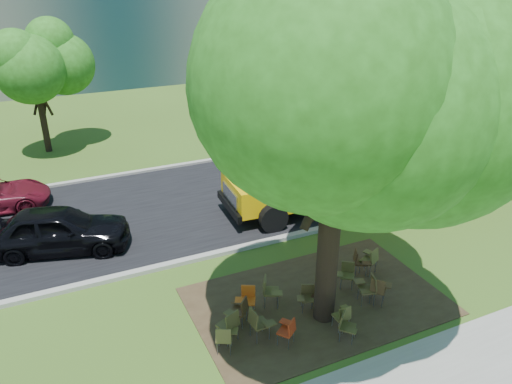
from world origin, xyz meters
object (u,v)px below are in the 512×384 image
chair_3 (307,295)px  chair_11 (321,293)px  school_bus (395,151)px  chair_10 (269,289)px  chair_9 (247,297)px  chair_12 (359,260)px  chair_6 (369,286)px  chair_8 (241,308)px  chair_1 (225,337)px  chair_2 (288,329)px  chair_4 (343,315)px  main_tree (339,95)px  chair_7 (379,288)px  chair_14 (258,322)px  chair_15 (347,272)px  chair_0 (230,322)px  chair_5 (346,325)px  chair_13 (371,258)px

chair_3 → chair_11: (0.41, -0.08, 0.02)m
school_bus → chair_10: size_ratio=14.22×
chair_9 → chair_12: (3.86, 0.26, -0.00)m
chair_6 → chair_8: size_ratio=1.08×
chair_10 → chair_1: bearing=-31.3°
school_bus → chair_6: (-5.37, -5.75, -1.27)m
chair_2 → chair_4: size_ratio=1.00×
main_tree → chair_3: size_ratio=12.46×
chair_6 → chair_7: chair_6 is taller
chair_9 → chair_14: bearing=108.5°
chair_6 → chair_15: size_ratio=1.10×
chair_6 → chair_8: bearing=97.8°
chair_0 → chair_8: (0.50, 0.47, -0.06)m
chair_10 → chair_8: bearing=-45.1°
chair_2 → chair_14: 0.76m
chair_1 → chair_3: chair_1 is taller
chair_3 → main_tree: bearing=140.0°
main_tree → chair_1: 6.33m
chair_4 → chair_10: (-1.30, 1.69, 0.08)m
main_tree → chair_6: 5.75m
chair_1 → chair_3: bearing=41.0°
school_bus → chair_12: (-4.77, -4.48, -1.31)m
chair_0 → chair_3: 2.42m
chair_5 → chair_10: bearing=-104.5°
chair_9 → chair_5: bearing=159.0°
chair_5 → chair_8: bearing=-81.3°
school_bus → chair_3: 8.95m
chair_5 → chair_14: size_ratio=0.88×
chair_6 → chair_11: 1.36m
chair_2 → chair_13: (3.78, 1.73, 0.08)m
chair_0 → chair_14: (0.67, -0.27, -0.01)m
chair_9 → chair_14: size_ratio=0.91×
chair_6 → main_tree: bearing=109.5°
chair_2 → chair_3: 1.52m
chair_2 → chair_6: 2.91m
chair_8 → chair_6: bearing=-55.8°
chair_6 → chair_12: 1.41m
chair_9 → chair_6: bearing=-169.5°
chair_10 → chair_7: bearing=91.7°
chair_10 → chair_12: (3.19, 0.25, -0.05)m
chair_11 → chair_10: bearing=109.2°
chair_0 → chair_5: chair_0 is taller
chair_1 → chair_8: (0.77, 0.83, 0.01)m
chair_9 → chair_11: 2.06m
chair_1 → chair_13: 5.49m
chair_0 → chair_11: chair_0 is taller
chair_4 → chair_9: chair_9 is taller
chair_0 → chair_1: size_ratio=1.15×
chair_0 → chair_15: size_ratio=1.14×
chair_15 → chair_6: bearing=133.6°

